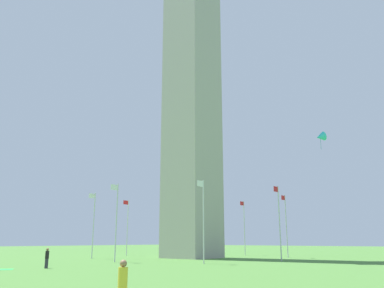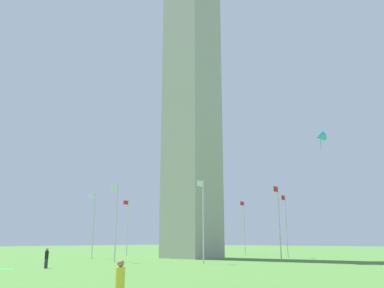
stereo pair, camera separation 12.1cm
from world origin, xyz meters
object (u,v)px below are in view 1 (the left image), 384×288
at_px(flagpole_n, 116,219).
at_px(flagpole_sw, 185,226).
at_px(obelisk_monument, 192,61).
at_px(flagpole_e, 279,219).
at_px(person_black_shirt, 47,258).
at_px(flagpole_w, 127,225).
at_px(flagpole_se, 286,223).
at_px(person_yellow_shirt, 122,287).
at_px(picnic_blanket_near_first_person, 4,269).
at_px(flagpole_nw, 93,222).
at_px(kite_cyan_delta, 320,137).
at_px(flagpole_ne, 203,217).
at_px(flagpole_s, 244,225).

bearing_deg(flagpole_n, flagpole_sw, -157.50).
relative_size(obelisk_monument, flagpole_e, 6.68).
distance_m(flagpole_sw, person_black_shirt, 36.55).
height_order(flagpole_w, person_black_shirt, flagpole_w).
distance_m(flagpole_se, person_yellow_shirt, 47.48).
relative_size(person_black_shirt, person_yellow_shirt, 0.99).
distance_m(flagpole_se, person_black_shirt, 34.62).
bearing_deg(picnic_blanket_near_first_person, person_yellow_shirt, 72.41).
xyz_separation_m(flagpole_e, person_black_shirt, (24.18, -10.11, -3.97)).
bearing_deg(obelisk_monument, picnic_blanket_near_first_person, 4.42).
bearing_deg(flagpole_nw, kite_cyan_delta, 116.80).
height_order(flagpole_sw, picnic_blanket_near_first_person, flagpole_sw).
bearing_deg(person_yellow_shirt, picnic_blanket_near_first_person, 36.68).
bearing_deg(obelisk_monument, person_black_shirt, 8.34).
xyz_separation_m(obelisk_monument, picnic_blanket_near_first_person, (27.23, 2.10, -29.62)).
distance_m(obelisk_monument, flagpole_n, 28.34).
xyz_separation_m(obelisk_monument, flagpole_ne, (9.72, 9.66, -24.79)).
distance_m(flagpole_e, person_yellow_shirt, 37.07).
distance_m(flagpole_s, person_black_shirt, 38.22).
height_order(person_yellow_shirt, picnic_blanket_near_first_person, person_yellow_shirt).
bearing_deg(flagpole_ne, flagpole_nw, -90.00).
height_order(flagpole_ne, flagpole_s, same).
bearing_deg(flagpole_e, kite_cyan_delta, 135.45).
bearing_deg(flagpole_w, flagpole_s, 135.00).
xyz_separation_m(flagpole_e, flagpole_nw, (9.66, -23.33, 0.00)).
height_order(flagpole_e, flagpole_nw, same).
bearing_deg(kite_cyan_delta, obelisk_monument, -76.85).
distance_m(flagpole_e, flagpole_s, 19.33).
height_order(flagpole_se, kite_cyan_delta, kite_cyan_delta).
relative_size(flagpole_n, flagpole_sw, 1.00).
bearing_deg(flagpole_w, flagpole_e, 90.00).
relative_size(flagpole_e, flagpole_nw, 1.00).
bearing_deg(flagpole_s, flagpole_se, 67.50).
relative_size(flagpole_e, flagpole_sw, 1.00).
bearing_deg(flagpole_se, flagpole_sw, -90.00).
xyz_separation_m(flagpole_n, flagpole_w, (-13.67, -13.67, 0.00)).
xyz_separation_m(obelisk_monument, flagpole_sw, (-9.61, -9.66, -24.79)).
relative_size(flagpole_e, flagpole_w, 1.00).
bearing_deg(flagpole_ne, flagpole_sw, -135.00).
xyz_separation_m(obelisk_monument, flagpole_se, (-9.61, 9.66, -24.79)).
bearing_deg(person_black_shirt, flagpole_w, 13.33).
bearing_deg(flagpole_sw, flagpole_w, -22.50).
height_order(obelisk_monument, flagpole_ne, obelisk_monument).
bearing_deg(picnic_blanket_near_first_person, person_black_shirt, 154.22).
relative_size(flagpole_w, person_black_shirt, 5.10).
xyz_separation_m(flagpole_w, person_black_shirt, (24.18, 17.22, -3.97)).
bearing_deg(flagpole_e, flagpole_sw, -112.50).
relative_size(flagpole_e, picnic_blanket_near_first_person, 4.93).
xyz_separation_m(obelisk_monument, kite_cyan_delta, (-4.16, 17.82, -14.40)).
distance_m(person_black_shirt, person_yellow_shirt, 24.79).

